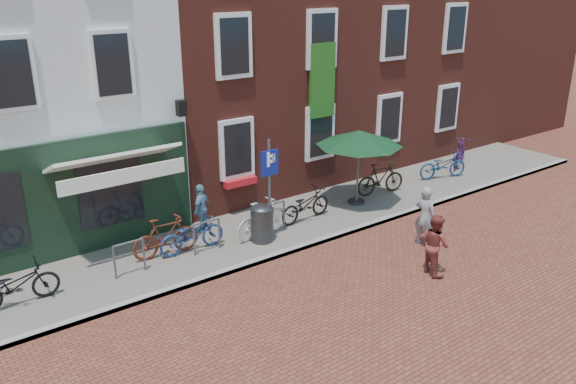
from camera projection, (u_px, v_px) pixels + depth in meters
ground at (285, 256)px, 14.53m from camera, size 80.00×80.00×0.00m
sidewalk at (282, 225)px, 16.20m from camera, size 24.00×3.00×0.10m
building_brick_mid at (208, 25)px, 19.17m from camera, size 6.00×8.00×10.00m
building_brick_right at (345, 17)px, 22.50m from camera, size 6.00×8.00×10.00m
filler_right at (453, 23)px, 26.29m from camera, size 7.00×8.00×9.00m
litter_bin at (262, 221)px, 14.97m from camera, size 0.58×0.58×1.07m
parking_sign at (269, 177)px, 14.59m from camera, size 0.50×0.08×2.70m
parasol at (359, 135)px, 16.91m from camera, size 2.53×2.53×2.35m
woman at (425, 216)px, 14.87m from camera, size 0.46×0.63×1.60m
boy at (435, 244)px, 13.49m from camera, size 0.70×0.82×1.46m
cafe_person at (201, 208)px, 15.50m from camera, size 0.82×0.72×1.33m
bicycle_0 at (16, 285)px, 12.07m from camera, size 1.73×0.61×0.91m
bicycle_1 at (165, 237)px, 14.19m from camera, size 1.70×0.58×1.01m
bicycle_2 at (192, 234)px, 14.44m from camera, size 1.74×0.63×0.91m
bicycle_3 at (262, 218)px, 15.25m from camera, size 1.73×0.70×1.01m
bicycle_4 at (305, 205)px, 16.27m from camera, size 1.78×0.76×0.91m
bicycle_5 at (381, 179)px, 18.20m from camera, size 1.74×0.78×1.01m
bicycle_6 at (443, 165)px, 19.64m from camera, size 1.83×1.09×0.91m
bicycle_7 at (460, 153)px, 20.80m from camera, size 1.71×1.17×1.01m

